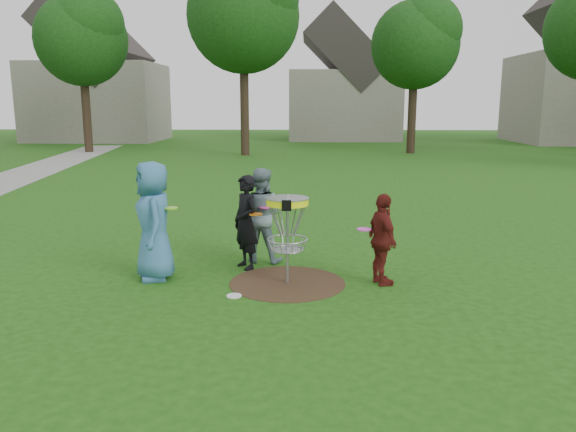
{
  "coord_description": "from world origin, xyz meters",
  "views": [
    {
      "loc": [
        0.29,
        -8.3,
        2.74
      ],
      "look_at": [
        0.0,
        0.3,
        1.0
      ],
      "focal_mm": 35.0,
      "sensor_mm": 36.0,
      "label": 1
    }
  ],
  "objects_px": {
    "player_black": "(246,222)",
    "player_grey": "(260,215)",
    "player_maroon": "(382,240)",
    "disc_golf_basket": "(287,219)",
    "player_blue": "(154,221)"
  },
  "relations": [
    {
      "from": "player_blue",
      "to": "player_black",
      "type": "xyz_separation_m",
      "value": [
        1.37,
        0.62,
        -0.14
      ]
    },
    {
      "from": "player_black",
      "to": "player_maroon",
      "type": "relative_size",
      "value": 1.12
    },
    {
      "from": "player_black",
      "to": "disc_golf_basket",
      "type": "bearing_deg",
      "value": 7.7
    },
    {
      "from": "disc_golf_basket",
      "to": "player_blue",
      "type": "bearing_deg",
      "value": 175.28
    },
    {
      "from": "player_blue",
      "to": "player_grey",
      "type": "xyz_separation_m",
      "value": [
        1.57,
        1.05,
        -0.11
      ]
    },
    {
      "from": "player_black",
      "to": "player_grey",
      "type": "bearing_deg",
      "value": 119.99
    },
    {
      "from": "player_grey",
      "to": "player_maroon",
      "type": "xyz_separation_m",
      "value": [
        1.96,
        -1.22,
        -0.12
      ]
    },
    {
      "from": "disc_golf_basket",
      "to": "player_maroon",
      "type": "bearing_deg",
      "value": -0.03
    },
    {
      "from": "player_blue",
      "to": "disc_golf_basket",
      "type": "bearing_deg",
      "value": 63.63
    },
    {
      "from": "player_grey",
      "to": "player_black",
      "type": "bearing_deg",
      "value": 75.98
    },
    {
      "from": "player_black",
      "to": "player_grey",
      "type": "height_order",
      "value": "player_grey"
    },
    {
      "from": "player_black",
      "to": "player_grey",
      "type": "relative_size",
      "value": 0.96
    },
    {
      "from": "player_blue",
      "to": "player_black",
      "type": "relative_size",
      "value": 1.18
    },
    {
      "from": "player_maroon",
      "to": "disc_golf_basket",
      "type": "distance_m",
      "value": 1.48
    },
    {
      "from": "player_maroon",
      "to": "disc_golf_basket",
      "type": "height_order",
      "value": "player_maroon"
    }
  ]
}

